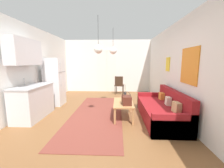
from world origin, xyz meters
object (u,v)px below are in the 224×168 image
handbag (126,100)px  refrigerator (54,82)px  pendant_lamp_far (113,51)px  couch (163,110)px  coffee_table (123,104)px  bamboo_vase (125,96)px  pendant_lamp_near (98,49)px  accent_chair (119,84)px

handbag → refrigerator: refrigerator is taller
handbag → pendant_lamp_far: pendant_lamp_far is taller
couch → coffee_table: (-1.04, 0.11, 0.13)m
pendant_lamp_far → bamboo_vase: bearing=-65.7°
pendant_lamp_near → pendant_lamp_far: 1.30m
pendant_lamp_near → refrigerator: bearing=143.2°
couch → pendant_lamp_far: bearing=139.5°
accent_chair → pendant_lamp_near: pendant_lamp_near is taller
accent_chair → couch: bearing=121.2°
pendant_lamp_far → pendant_lamp_near: bearing=-104.4°
couch → pendant_lamp_far: (-1.37, 1.17, 1.65)m
accent_chair → pendant_lamp_near: 3.41m
bamboo_vase → refrigerator: bearing=159.7°
bamboo_vase → pendant_lamp_near: 1.52m
couch → pendant_lamp_far: 2.44m
couch → pendant_lamp_near: 2.32m
pendant_lamp_near → handbag: bearing=-1.5°
bamboo_vase → pendant_lamp_far: bearing=114.3°
coffee_table → handbag: bearing=-71.5°
pendant_lamp_far → handbag: bearing=-72.8°
coffee_table → bamboo_vase: bamboo_vase is taller
accent_chair → pendant_lamp_near: (-0.56, -3.08, 1.36)m
bamboo_vase → pendant_lamp_far: (-0.38, 0.84, 1.35)m
coffee_table → pendant_lamp_far: bearing=106.9°
bamboo_vase → accent_chair: (-0.15, 2.67, -0.07)m
couch → pendant_lamp_near: (-1.69, -0.09, 1.59)m
handbag → refrigerator: bearing=151.6°
accent_chair → pendant_lamp_far: size_ratio=1.02×
couch → pendant_lamp_near: pendant_lamp_near is taller
handbag → refrigerator: size_ratio=0.20×
coffee_table → refrigerator: 2.71m
refrigerator → pendant_lamp_near: 2.44m
bamboo_vase → refrigerator: 2.66m
pendant_lamp_far → coffee_table: bearing=-73.1°
refrigerator → pendant_lamp_near: pendant_lamp_near is taller
accent_chair → pendant_lamp_far: bearing=93.1°
accent_chair → bamboo_vase: bearing=103.6°
coffee_table → bamboo_vase: (0.06, 0.22, 0.17)m
couch → bamboo_vase: size_ratio=4.61×
bamboo_vase → handbag: bamboo_vase is taller
bamboo_vase → accent_chair: size_ratio=0.51×
refrigerator → accent_chair: (2.33, 1.75, -0.35)m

